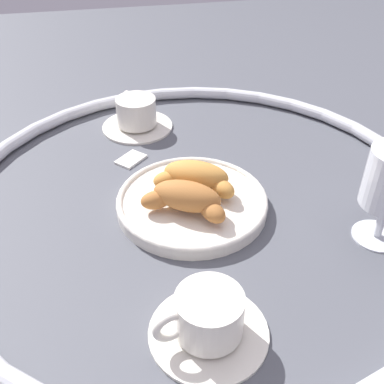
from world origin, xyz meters
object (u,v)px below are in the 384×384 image
object	(u,v)px
pastry_plate	(192,202)
coffee_cup_far	(208,319)
croissant_large	(196,177)
coffee_cup_near	(136,115)
sugar_packet	(131,158)
croissant_small	(186,198)

from	to	relation	value
pastry_plate	coffee_cup_far	size ratio (longest dim) A/B	1.67
pastry_plate	croissant_large	distance (m)	0.04
coffee_cup_near	sugar_packet	bearing A→B (deg)	78.27
croissant_small	coffee_cup_far	distance (m)	0.20
croissant_small	coffee_cup_near	xyz separation A→B (m)	(0.04, -0.30, -0.01)
croissant_small	coffee_cup_far	bearing A→B (deg)	85.70
croissant_large	coffee_cup_far	bearing A→B (deg)	80.83
croissant_small	sugar_packet	world-z (taller)	croissant_small
croissant_large	sugar_packet	xyz separation A→B (m)	(0.09, -0.13, -0.04)
pastry_plate	coffee_cup_far	xyz separation A→B (m)	(0.03, 0.23, 0.01)
coffee_cup_near	coffee_cup_far	size ratio (longest dim) A/B	1.00
croissant_large	croissant_small	xyz separation A→B (m)	(0.03, 0.05, 0.00)
pastry_plate	croissant_small	bearing A→B (deg)	62.71
croissant_large	croissant_small	distance (m)	0.05
croissant_large	pastry_plate	bearing A→B (deg)	63.09
croissant_large	sugar_packet	world-z (taller)	croissant_large
croissant_small	coffee_cup_far	world-z (taller)	croissant_small
coffee_cup_near	sugar_packet	xyz separation A→B (m)	(0.02, 0.12, -0.02)
coffee_cup_near	pastry_plate	bearing A→B (deg)	101.36
pastry_plate	sugar_packet	world-z (taller)	pastry_plate
pastry_plate	coffee_cup_near	xyz separation A→B (m)	(0.05, -0.27, 0.01)
croissant_small	coffee_cup_near	distance (m)	0.30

